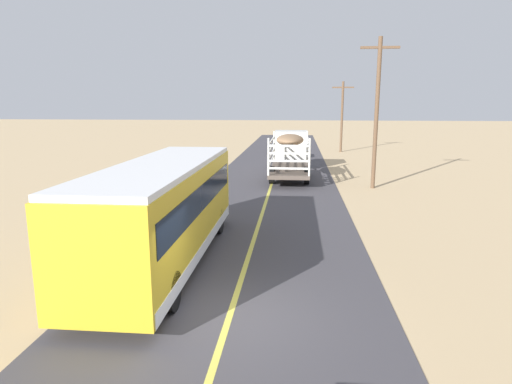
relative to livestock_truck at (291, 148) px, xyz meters
name	(u,v)px	position (x,y,z in m)	size (l,w,h in m)	color
ground_plane	(229,318)	(-1.09, -22.10, -1.79)	(240.00, 240.00, 0.00)	tan
road_surface	(229,317)	(-1.09, -22.10, -1.78)	(8.00, 120.00, 0.02)	#423F44
road_centre_line	(229,317)	(-1.09, -22.10, -1.77)	(0.16, 117.60, 0.00)	#D8CC4C
livestock_truck	(291,148)	(0.00, 0.00, 0.00)	(2.53, 9.70, 3.02)	silver
bus	(164,210)	(-3.67, -18.63, -0.04)	(2.54, 10.00, 3.21)	gold
car_far	(288,151)	(-0.35, 8.23, -1.10)	(1.80, 4.40, 1.46)	silver
power_pole_mid	(377,110)	(5.03, -5.33, 2.86)	(2.20, 0.24, 8.70)	brown
power_pole_far	(342,114)	(5.03, 14.54, 2.08)	(2.20, 0.24, 7.17)	brown
boulder_near_shoulder	(171,162)	(-9.41, 1.74, -1.37)	(1.06, 0.84, 0.84)	#756656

